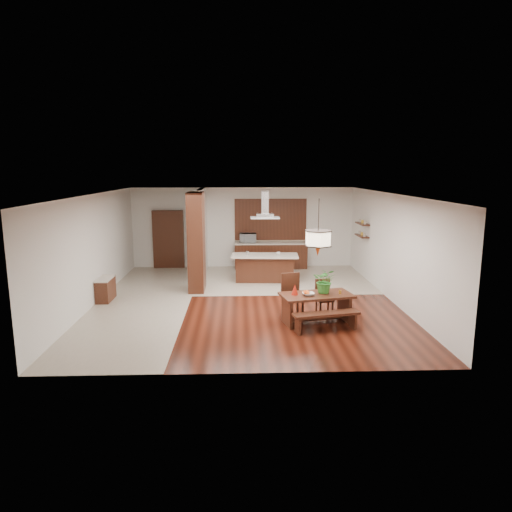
{
  "coord_description": "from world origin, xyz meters",
  "views": [
    {
      "loc": [
        -0.17,
        -12.01,
        3.54
      ],
      "look_at": [
        0.3,
        0.0,
        1.25
      ],
      "focal_mm": 32.0,
      "sensor_mm": 36.0,
      "label": 1
    }
  ],
  "objects_px": {
    "hallway_console": "(106,289)",
    "microwave": "(248,238)",
    "dining_table": "(316,302)",
    "foliage_plant": "(325,281)",
    "island_cup": "(278,253)",
    "dining_bench": "(326,322)",
    "dining_chair_left": "(293,296)",
    "pendant_lantern": "(318,228)",
    "fruit_bowl": "(308,294)",
    "range_hood": "(265,204)",
    "dining_chair_right": "(325,298)",
    "kitchen_island": "(265,268)"
  },
  "relations": [
    {
      "from": "kitchen_island",
      "to": "range_hood",
      "type": "xyz_separation_m",
      "value": [
        0.0,
        0.0,
        2.02
      ]
    },
    {
      "from": "hallway_console",
      "to": "dining_bench",
      "type": "height_order",
      "value": "hallway_console"
    },
    {
      "from": "pendant_lantern",
      "to": "foliage_plant",
      "type": "relative_size",
      "value": 2.23
    },
    {
      "from": "microwave",
      "to": "dining_chair_left",
      "type": "bearing_deg",
      "value": -80.74
    },
    {
      "from": "dining_bench",
      "to": "island_cup",
      "type": "relative_size",
      "value": 12.45
    },
    {
      "from": "dining_bench",
      "to": "kitchen_island",
      "type": "relative_size",
      "value": 0.7
    },
    {
      "from": "pendant_lantern",
      "to": "kitchen_island",
      "type": "relative_size",
      "value": 0.61
    },
    {
      "from": "pendant_lantern",
      "to": "dining_chair_right",
      "type": "bearing_deg",
      "value": 62.44
    },
    {
      "from": "dining_table",
      "to": "microwave",
      "type": "height_order",
      "value": "microwave"
    },
    {
      "from": "foliage_plant",
      "to": "microwave",
      "type": "height_order",
      "value": "microwave"
    },
    {
      "from": "dining_table",
      "to": "range_hood",
      "type": "bearing_deg",
      "value": 103.46
    },
    {
      "from": "dining_chair_right",
      "to": "range_hood",
      "type": "xyz_separation_m",
      "value": [
        -1.28,
        3.49,
        2.03
      ]
    },
    {
      "from": "hallway_console",
      "to": "dining_bench",
      "type": "xyz_separation_m",
      "value": [
        5.57,
        -2.62,
        -0.1
      ]
    },
    {
      "from": "fruit_bowl",
      "to": "island_cup",
      "type": "height_order",
      "value": "island_cup"
    },
    {
      "from": "dining_table",
      "to": "foliage_plant",
      "type": "bearing_deg",
      "value": 23.37
    },
    {
      "from": "dining_table",
      "to": "range_hood",
      "type": "xyz_separation_m",
      "value": [
        -0.97,
        4.07,
        1.96
      ]
    },
    {
      "from": "dining_bench",
      "to": "foliage_plant",
      "type": "bearing_deg",
      "value": 83.04
    },
    {
      "from": "pendant_lantern",
      "to": "range_hood",
      "type": "relative_size",
      "value": 1.46
    },
    {
      "from": "fruit_bowl",
      "to": "range_hood",
      "type": "relative_size",
      "value": 0.3
    },
    {
      "from": "kitchen_island",
      "to": "island_cup",
      "type": "xyz_separation_m",
      "value": [
        0.43,
        -0.06,
        0.47
      ]
    },
    {
      "from": "island_cup",
      "to": "microwave",
      "type": "distance_m",
      "value": 2.26
    },
    {
      "from": "foliage_plant",
      "to": "island_cup",
      "type": "distance_m",
      "value": 3.99
    },
    {
      "from": "kitchen_island",
      "to": "hallway_console",
      "type": "bearing_deg",
      "value": -151.81
    },
    {
      "from": "island_cup",
      "to": "dining_chair_right",
      "type": "bearing_deg",
      "value": -76.19
    },
    {
      "from": "hallway_console",
      "to": "dining_chair_left",
      "type": "distance_m",
      "value": 5.21
    },
    {
      "from": "pendant_lantern",
      "to": "island_cup",
      "type": "bearing_deg",
      "value": 97.71
    },
    {
      "from": "dining_chair_left",
      "to": "range_hood",
      "type": "relative_size",
      "value": 1.18
    },
    {
      "from": "pendant_lantern",
      "to": "microwave",
      "type": "height_order",
      "value": "pendant_lantern"
    },
    {
      "from": "dining_chair_right",
      "to": "dining_chair_left",
      "type": "bearing_deg",
      "value": -177.51
    },
    {
      "from": "hallway_console",
      "to": "dining_bench",
      "type": "bearing_deg",
      "value": -25.16
    },
    {
      "from": "dining_table",
      "to": "dining_bench",
      "type": "relative_size",
      "value": 1.19
    },
    {
      "from": "dining_table",
      "to": "foliage_plant",
      "type": "xyz_separation_m",
      "value": [
        0.2,
        0.09,
        0.48
      ]
    },
    {
      "from": "dining_chair_left",
      "to": "pendant_lantern",
      "type": "relative_size",
      "value": 0.81
    },
    {
      "from": "hallway_console",
      "to": "kitchen_island",
      "type": "bearing_deg",
      "value": 24.45
    },
    {
      "from": "dining_table",
      "to": "pendant_lantern",
      "type": "bearing_deg",
      "value": 0.0
    },
    {
      "from": "dining_chair_left",
      "to": "pendant_lantern",
      "type": "xyz_separation_m",
      "value": [
        0.51,
        -0.41,
        1.72
      ]
    },
    {
      "from": "hallway_console",
      "to": "dining_chair_right",
      "type": "bearing_deg",
      "value": -14.21
    },
    {
      "from": "hallway_console",
      "to": "range_hood",
      "type": "height_order",
      "value": "range_hood"
    },
    {
      "from": "island_cup",
      "to": "microwave",
      "type": "relative_size",
      "value": 0.2
    },
    {
      "from": "pendant_lantern",
      "to": "foliage_plant",
      "type": "bearing_deg",
      "value": 23.37
    },
    {
      "from": "hallway_console",
      "to": "microwave",
      "type": "relative_size",
      "value": 1.49
    },
    {
      "from": "dining_table",
      "to": "microwave",
      "type": "xyz_separation_m",
      "value": [
        -1.47,
        6.06,
        0.61
      ]
    },
    {
      "from": "hallway_console",
      "to": "pendant_lantern",
      "type": "height_order",
      "value": "pendant_lantern"
    },
    {
      "from": "dining_table",
      "to": "range_hood",
      "type": "distance_m",
      "value": 4.62
    },
    {
      "from": "foliage_plant",
      "to": "pendant_lantern",
      "type": "bearing_deg",
      "value": -156.63
    },
    {
      "from": "foliage_plant",
      "to": "island_cup",
      "type": "xyz_separation_m",
      "value": [
        -0.75,
        3.92,
        -0.07
      ]
    },
    {
      "from": "dining_chair_left",
      "to": "hallway_console",
      "type": "bearing_deg",
      "value": 150.2
    },
    {
      "from": "dining_bench",
      "to": "fruit_bowl",
      "type": "distance_m",
      "value": 0.77
    },
    {
      "from": "microwave",
      "to": "hallway_console",
      "type": "bearing_deg",
      "value": -135.14
    },
    {
      "from": "hallway_console",
      "to": "island_cup",
      "type": "relative_size",
      "value": 7.29
    }
  ]
}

